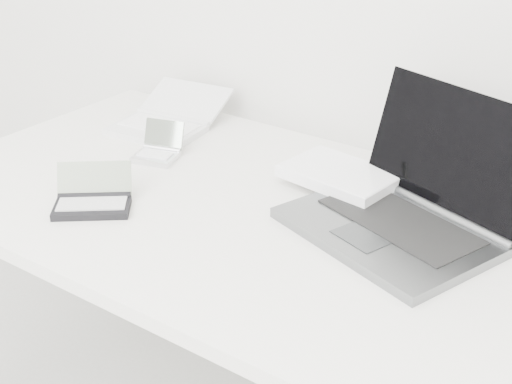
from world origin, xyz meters
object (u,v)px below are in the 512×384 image
Objects in this scene: desk at (279,235)px; palmtop_charcoal at (93,200)px; netbook_open_white at (165,121)px; laptop_large at (390,200)px.

palmtop_charcoal is at bearing -149.72° from desk.
laptop_large is at bearing -16.46° from netbook_open_white.
palmtop_charcoal is (-0.33, -0.19, 0.06)m from desk.
netbook_open_white is at bearing -170.49° from laptop_large.
netbook_open_white is (-0.69, 0.11, -0.02)m from laptop_large.
desk is 5.12× the size of netbook_open_white.
palmtop_charcoal is (-0.51, -0.31, -0.03)m from laptop_large.
palmtop_charcoal reaches higher than netbook_open_white.
netbook_open_white is at bearing 155.92° from desk.
desk is 0.23m from laptop_large.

